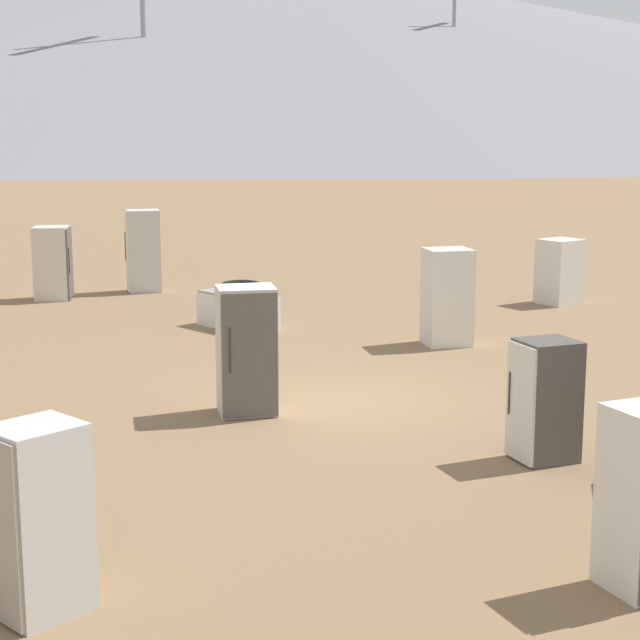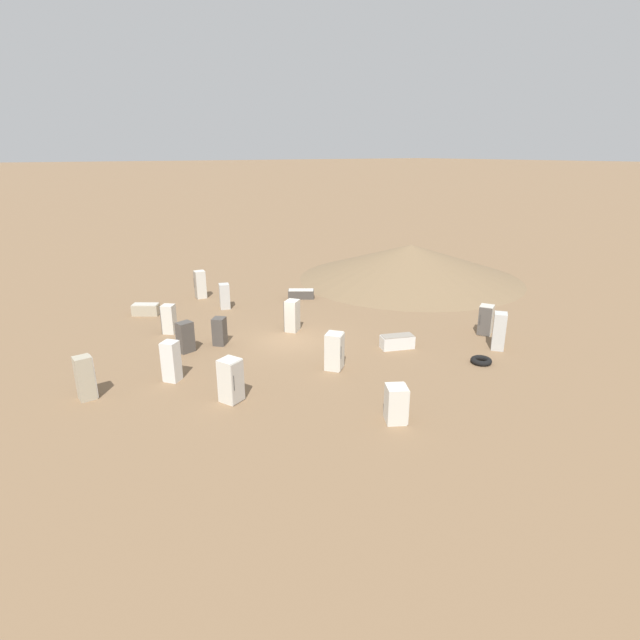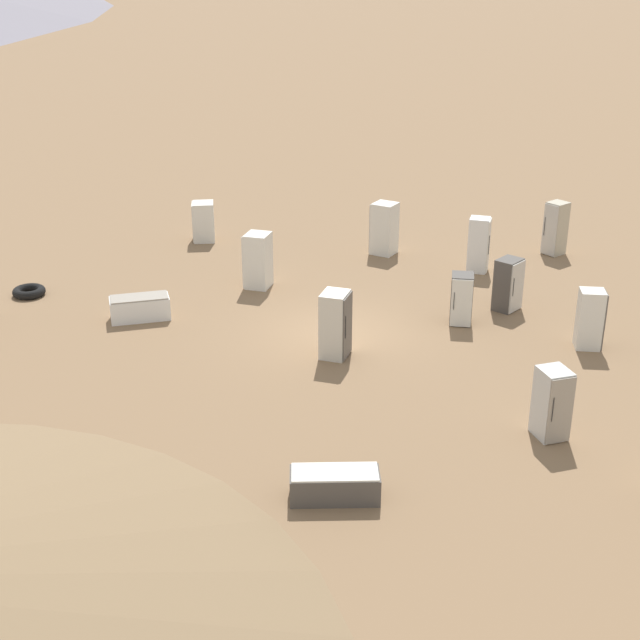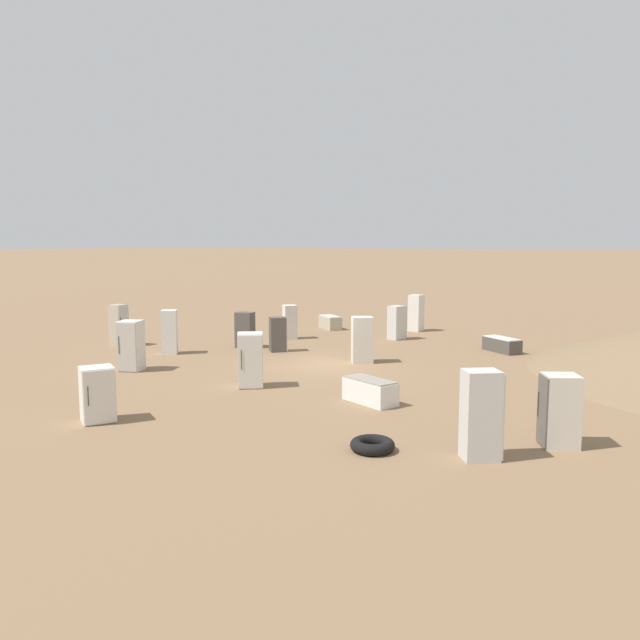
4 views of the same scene
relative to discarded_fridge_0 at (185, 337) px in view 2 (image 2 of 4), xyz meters
The scene contains 19 objects.
ground_plane 5.35m from the discarded_fridge_0, 106.52° to the right, with size 1000.00×1000.00×0.00m, color #846647.
dirt_mound 20.20m from the discarded_fridge_0, 76.28° to the right, with size 17.15×17.15×2.68m.
discarded_fridge_0 is the anchor object (origin of this frame).
discarded_fridge_1 7.24m from the discarded_fridge_0, 38.86° to the right, with size 0.87×0.78×1.59m.
discarded_fridge_2 5.95m from the discarded_fridge_0, 93.05° to the right, with size 1.00×1.01×1.75m.
discarded_fridge_3 6.03m from the discarded_fridge_0, behind, with size 1.01×0.98×1.78m.
discarded_fridge_4 3.29m from the discarded_fridge_0, 150.48° to the left, with size 0.88×0.87×1.80m.
discarded_fridge_5 5.65m from the discarded_fridge_0, 117.75° to the left, with size 0.63×0.71×1.82m.
discarded_fridge_6 15.81m from the discarded_fridge_0, 114.69° to the right, with size 0.98×1.01×1.62m.
discarded_fridge_7 9.66m from the discarded_fridge_0, 25.32° to the right, with size 0.66×0.74×1.87m.
discarded_fridge_8 11.60m from the discarded_fridge_0, 159.27° to the right, with size 1.05×1.05×1.40m.
discarded_fridge_9 1.80m from the discarded_fridge_0, 91.22° to the right, with size 0.90×0.90×1.44m.
discarded_fridge_10 7.06m from the discarded_fridge_0, ahead, with size 1.45×1.67×0.70m.
discarded_fridge_11 10.58m from the discarded_fridge_0, 121.24° to the right, with size 1.24×1.80×0.68m.
discarded_fridge_12 3.10m from the discarded_fridge_0, ahead, with size 0.87×0.88×1.60m.
discarded_fridge_13 15.61m from the discarded_fridge_0, 122.40° to the right, with size 0.94×0.97×1.89m.
discarded_fridge_14 7.59m from the discarded_fridge_0, 139.40° to the right, with size 1.05×1.06×1.71m.
discarded_fridge_15 10.89m from the discarded_fridge_0, 63.41° to the right, with size 1.52×1.81×0.60m.
scrap_tire 14.32m from the discarded_fridge_0, 129.58° to the right, with size 0.98×0.98×0.26m.
Camera 2 is at (-21.30, 12.33, 9.47)m, focal length 28.00 mm.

